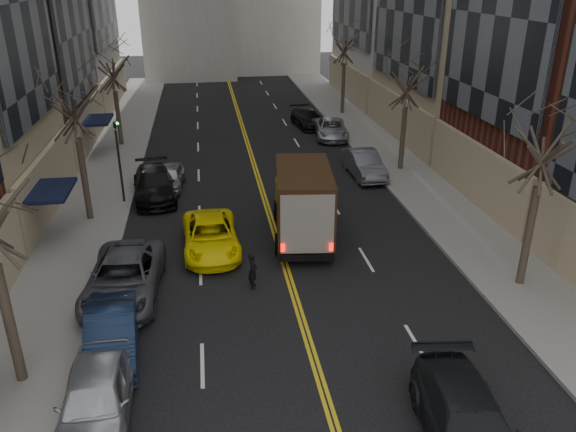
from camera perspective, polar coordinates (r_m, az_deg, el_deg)
name	(u,v)px	position (r m, az deg, el deg)	size (l,w,h in m)	color
sidewalk_left	(107,173)	(35.75, -17.94, 4.17)	(4.00, 66.00, 0.15)	slate
sidewalk_right	(393,159)	(37.23, 10.60, 5.69)	(4.00, 66.00, 0.15)	slate
tree_lf_mid	(70,86)	(27.45, -21.26, 12.24)	(3.20, 3.20, 8.91)	#382D23
tree_lf_far	(111,58)	(40.19, -17.53, 15.06)	(3.20, 3.20, 8.12)	#382D23
tree_rt_near	(550,124)	(21.58, 25.03, 8.50)	(3.20, 3.20, 8.71)	#382D23
tree_rt_mid	(409,68)	(33.94, 12.15, 14.45)	(3.20, 3.20, 8.32)	#382D23
tree_rt_far	(345,32)	(48.10, 5.84, 18.08)	(3.20, 3.20, 9.11)	#382D23
traffic_signal	(118,153)	(29.97, -16.86, 6.19)	(0.29, 0.26, 4.70)	black
ups_truck	(303,202)	(25.28, 1.52, 1.43)	(3.12, 6.52, 3.44)	black
observer_sedan	(468,426)	(15.77, 17.81, -19.64)	(2.69, 5.40, 1.51)	black
taxi	(211,236)	(24.68, -7.86, -2.00)	(2.33, 5.06, 1.41)	#FFE90A
pedestrian	(253,270)	(21.65, -3.59, -5.53)	(0.55, 0.36, 1.50)	black
parked_lf_a	(96,397)	(16.61, -18.92, -17.04)	(1.88, 4.68, 1.59)	#B4B7BC
parked_lf_b	(112,333)	(19.03, -17.49, -11.29)	(1.55, 4.45, 1.47)	#101D35
parked_lf_c	(124,278)	(21.91, -16.34, -6.06)	(2.60, 5.64, 1.57)	#4B4C53
parked_lf_d	(154,184)	(31.07, -13.43, 3.16)	(2.14, 5.25, 1.52)	black
parked_lf_e	(170,177)	(32.36, -11.95, 3.89)	(1.50, 3.74, 1.27)	#9B9EA2
parked_rt_a	(364,164)	(33.82, 7.75, 5.27)	(1.60, 4.60, 1.52)	#54555C
parked_rt_b	(331,129)	(41.76, 4.40, 8.83)	(2.24, 4.86, 1.35)	#ABAEB3
parked_rt_c	(308,118)	(44.83, 2.00, 9.90)	(1.87, 4.61, 1.34)	black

